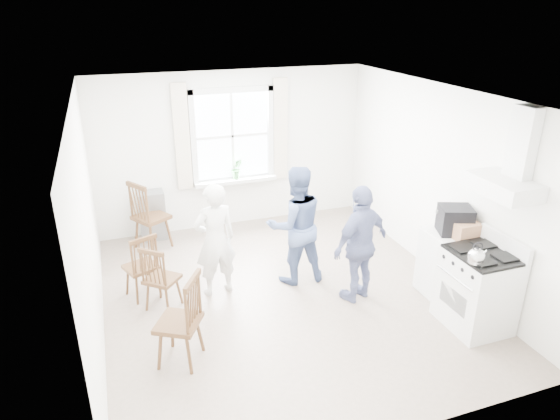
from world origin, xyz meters
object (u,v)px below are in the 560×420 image
object	(u,v)px
low_cabinet	(445,263)
gas_stove	(477,289)
stereo_stack	(455,220)
windsor_chair_a	(143,260)
windsor_chair_c	(188,311)
person_left	(215,240)
person_mid	(296,225)
person_right	(361,244)
windsor_chair_b	(156,273)

from	to	relation	value
low_cabinet	gas_stove	bearing A→B (deg)	-95.68
stereo_stack	windsor_chair_a	world-z (taller)	stereo_stack
windsor_chair_c	person_left	world-z (taller)	person_left
person_mid	stereo_stack	bearing A→B (deg)	150.44
person_right	windsor_chair_b	bearing A→B (deg)	-33.17
windsor_chair_a	person_right	xyz separation A→B (m)	(2.59, -0.90, 0.22)
windsor_chair_b	windsor_chair_c	xyz separation A→B (m)	(0.20, -1.07, 0.10)
windsor_chair_c	person_right	world-z (taller)	person_right
stereo_stack	windsor_chair_b	world-z (taller)	stereo_stack
windsor_chair_a	person_right	bearing A→B (deg)	-19.13
windsor_chair_a	person_mid	size ratio (longest dim) A/B	0.55
person_left	person_right	xyz separation A→B (m)	(1.69, -0.74, 0.01)
person_left	gas_stove	bearing A→B (deg)	138.28
stereo_stack	windsor_chair_c	world-z (taller)	stereo_stack
low_cabinet	person_left	bearing A→B (deg)	159.82
windsor_chair_a	windsor_chair_c	world-z (taller)	windsor_chair_c
gas_stove	low_cabinet	xyz separation A→B (m)	(0.07, 0.70, -0.03)
windsor_chair_a	gas_stove	bearing A→B (deg)	-27.53
low_cabinet	windsor_chair_c	world-z (taller)	windsor_chair_c
windsor_chair_c	person_mid	world-z (taller)	person_mid
gas_stove	person_right	size ratio (longest dim) A/B	0.72
windsor_chair_c	person_right	bearing A→B (deg)	13.26
stereo_stack	windsor_chair_a	distance (m)	3.94
person_left	low_cabinet	bearing A→B (deg)	150.54
windsor_chair_b	person_mid	world-z (taller)	person_mid
low_cabinet	stereo_stack	world-z (taller)	stereo_stack
stereo_stack	person_right	world-z (taller)	person_right
windsor_chair_a	windsor_chair_c	xyz separation A→B (m)	(0.32, -1.43, 0.08)
person_right	windsor_chair_c	bearing A→B (deg)	-7.58
stereo_stack	windsor_chair_c	size ratio (longest dim) A/B	0.46
windsor_chair_b	person_left	size ratio (longest dim) A/B	0.58
low_cabinet	windsor_chair_b	bearing A→B (deg)	166.99
stereo_stack	person_right	xyz separation A→B (m)	(-1.12, 0.32, -0.30)
windsor_chair_c	person_mid	distance (m)	2.08
gas_stove	windsor_chair_c	size ratio (longest dim) A/B	1.08
gas_stove	stereo_stack	xyz separation A→B (m)	(0.10, 0.66, 0.59)
windsor_chair_a	windsor_chair_c	bearing A→B (deg)	-77.32
windsor_chair_b	windsor_chair_c	size ratio (longest dim) A/B	0.85
person_mid	windsor_chair_a	bearing A→B (deg)	-4.21
windsor_chair_a	windsor_chair_b	distance (m)	0.38
windsor_chair_b	person_mid	size ratio (longest dim) A/B	0.54
person_mid	low_cabinet	bearing A→B (deg)	151.08
gas_stove	stereo_stack	distance (m)	0.89
windsor_chair_c	gas_stove	bearing A→B (deg)	-7.77
stereo_stack	low_cabinet	bearing A→B (deg)	124.02
person_left	person_mid	xyz separation A→B (m)	(1.09, -0.03, 0.06)
gas_stove	stereo_stack	world-z (taller)	stereo_stack
low_cabinet	stereo_stack	size ratio (longest dim) A/B	1.87
low_cabinet	person_right	xyz separation A→B (m)	(-1.09, 0.28, 0.32)
gas_stove	person_left	xyz separation A→B (m)	(-2.71, 1.72, 0.28)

